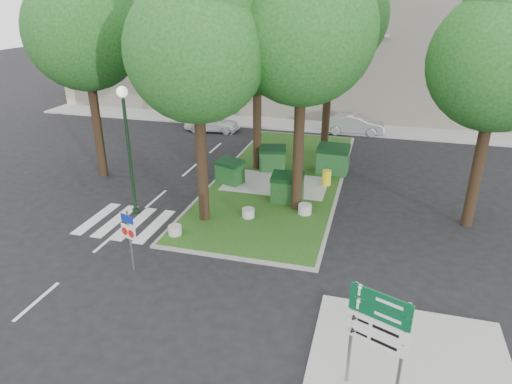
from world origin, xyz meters
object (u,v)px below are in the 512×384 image
(directional_sign, at_px, (378,329))
(tree_median_far, at_px, (335,3))
(tree_street_left, at_px, (85,20))
(traffic_sign_pole, at_px, (129,233))
(dumpster_c, at_px, (287,188))
(car_silver, at_px, (354,124))
(bollard_mid, at_px, (248,213))
(tree_median_near_right, at_px, (306,16))
(litter_bin, at_px, (327,178))
(bollard_left, at_px, (175,230))
(dumpster_a, at_px, (230,172))
(street_lamp, at_px, (127,136))
(bollard_right, at_px, (305,209))
(tree_street_right, at_px, (505,48))
(tree_median_mid, at_px, (259,34))
(car_white, at_px, (211,122))
(dumpster_b, at_px, (272,159))
(dumpster_d, at_px, (333,160))
(tree_median_near_left, at_px, (199,37))

(directional_sign, bearing_deg, tree_median_far, 123.12)
(tree_median_far, xyz_separation_m, tree_street_left, (-10.70, -6.00, -0.67))
(traffic_sign_pole, bearing_deg, dumpster_c, 80.01)
(car_silver, bearing_deg, traffic_sign_pole, 158.63)
(tree_median_far, distance_m, bollard_mid, 12.19)
(tree_median_near_right, xyz_separation_m, litter_bin, (0.83, 2.96, -7.49))
(bollard_left, distance_m, traffic_sign_pole, 2.79)
(dumpster_a, xyz_separation_m, street_lamp, (-2.94, -4.12, 2.73))
(bollard_right, bearing_deg, tree_street_right, 8.47)
(tree_median_mid, bearing_deg, street_lamp, -119.67)
(dumpster_c, distance_m, litter_bin, 2.83)
(tree_median_mid, relative_size, street_lamp, 1.83)
(car_white, bearing_deg, bollard_mid, -157.45)
(dumpster_c, bearing_deg, dumpster_a, 152.68)
(directional_sign, bearing_deg, dumpster_a, 144.48)
(tree_median_mid, distance_m, car_silver, 11.42)
(bollard_right, relative_size, traffic_sign_pole, 0.26)
(bollard_right, bearing_deg, traffic_sign_pole, -131.01)
(tree_median_near_right, relative_size, street_lamp, 2.10)
(bollard_mid, relative_size, traffic_sign_pole, 0.23)
(dumpster_b, height_order, dumpster_c, dumpster_c)
(car_white, bearing_deg, bollard_left, -169.14)
(tree_street_left, distance_m, bollard_right, 13.25)
(tree_median_near_right, relative_size, bollard_right, 20.05)
(tree_street_left, xyz_separation_m, directional_sign, (13.96, -11.06, -5.66))
(bollard_right, xyz_separation_m, car_white, (-8.52, 11.46, 0.30))
(dumpster_d, xyz_separation_m, litter_bin, (-0.08, -1.79, -0.34))
(tree_median_near_left, height_order, litter_bin, tree_median_near_left)
(tree_median_near_right, height_order, street_lamp, tree_median_near_right)
(tree_median_near_left, bearing_deg, tree_street_left, 153.43)
(tree_median_mid, bearing_deg, car_silver, 62.38)
(tree_median_near_right, distance_m, bollard_mid, 8.03)
(dumpster_d, xyz_separation_m, traffic_sign_pole, (-5.50, -10.93, 0.59))
(tree_median_near_left, relative_size, traffic_sign_pole, 4.71)
(bollard_left, bearing_deg, traffic_sign_pole, -99.03)
(tree_median_mid, xyz_separation_m, directional_sign, (6.46, -14.06, -4.99))
(tree_median_near_right, distance_m, bollard_left, 9.49)
(tree_street_right, height_order, litter_bin, tree_street_right)
(tree_median_far, bearing_deg, dumpster_a, -126.23)
(bollard_right, relative_size, directional_sign, 0.20)
(dumpster_b, bearing_deg, bollard_left, -116.46)
(dumpster_b, bearing_deg, tree_median_near_left, -114.06)
(traffic_sign_pole, bearing_deg, bollard_left, 101.53)
(tree_street_left, distance_m, directional_sign, 18.69)
(tree_median_far, distance_m, dumpster_a, 10.22)
(tree_median_mid, relative_size, car_silver, 2.48)
(tree_street_right, height_order, dumpster_c, tree_street_right)
(tree_median_mid, distance_m, dumpster_d, 7.28)
(bollard_right, xyz_separation_m, bollard_mid, (-2.23, -0.96, -0.02))
(bollard_right, height_order, directional_sign, directional_sign)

